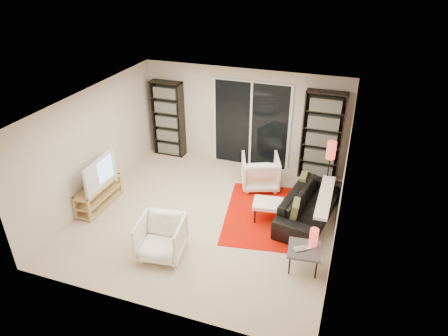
# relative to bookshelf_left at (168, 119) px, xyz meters

# --- Properties ---
(floor) EXTENTS (5.00, 5.00, 0.00)m
(floor) POSITION_rel_bookshelf_left_xyz_m (1.95, -2.33, -0.98)
(floor) COLOR beige
(floor) RESTS_ON ground
(wall_back) EXTENTS (5.00, 0.02, 2.40)m
(wall_back) POSITION_rel_bookshelf_left_xyz_m (1.95, 0.17, 0.22)
(wall_back) COLOR beige
(wall_back) RESTS_ON ground
(wall_front) EXTENTS (5.00, 0.02, 2.40)m
(wall_front) POSITION_rel_bookshelf_left_xyz_m (1.95, -4.83, 0.22)
(wall_front) COLOR beige
(wall_front) RESTS_ON ground
(wall_left) EXTENTS (0.02, 5.00, 2.40)m
(wall_left) POSITION_rel_bookshelf_left_xyz_m (-0.55, -2.33, 0.22)
(wall_left) COLOR beige
(wall_left) RESTS_ON ground
(wall_right) EXTENTS (0.02, 5.00, 2.40)m
(wall_right) POSITION_rel_bookshelf_left_xyz_m (4.45, -2.33, 0.22)
(wall_right) COLOR beige
(wall_right) RESTS_ON ground
(ceiling) EXTENTS (5.00, 5.00, 0.02)m
(ceiling) POSITION_rel_bookshelf_left_xyz_m (1.95, -2.33, 1.42)
(ceiling) COLOR white
(ceiling) RESTS_ON wall_back
(sliding_door) EXTENTS (1.92, 0.08, 2.16)m
(sliding_door) POSITION_rel_bookshelf_left_xyz_m (2.15, 0.13, 0.07)
(sliding_door) COLOR white
(sliding_door) RESTS_ON ground
(bookshelf_left) EXTENTS (0.80, 0.30, 1.95)m
(bookshelf_left) POSITION_rel_bookshelf_left_xyz_m (0.00, 0.00, 0.00)
(bookshelf_left) COLOR black
(bookshelf_left) RESTS_ON ground
(bookshelf_right) EXTENTS (0.90, 0.30, 2.10)m
(bookshelf_right) POSITION_rel_bookshelf_left_xyz_m (3.85, -0.00, 0.07)
(bookshelf_right) COLOR black
(bookshelf_right) RESTS_ON ground
(tv_stand) EXTENTS (0.39, 1.21, 0.50)m
(tv_stand) POSITION_rel_bookshelf_left_xyz_m (-0.34, -2.72, -0.71)
(tv_stand) COLOR tan
(tv_stand) RESTS_ON floor
(tv) EXTENTS (0.19, 1.09, 0.62)m
(tv) POSITION_rel_bookshelf_left_xyz_m (-0.32, -2.72, -0.16)
(tv) COLOR black
(tv) RESTS_ON tv_stand
(rug) EXTENTS (2.00, 2.49, 0.01)m
(rug) POSITION_rel_bookshelf_left_xyz_m (3.09, -1.91, -0.97)
(rug) COLOR #CB0E00
(rug) RESTS_ON floor
(sofa) EXTENTS (1.15, 2.16, 0.60)m
(sofa) POSITION_rel_bookshelf_left_xyz_m (3.90, -1.73, -0.68)
(sofa) COLOR black
(sofa) RESTS_ON floor
(armchair_back) EXTENTS (1.04, 1.05, 0.76)m
(armchair_back) POSITION_rel_bookshelf_left_xyz_m (2.66, -0.86, -0.60)
(armchair_back) COLOR white
(armchair_back) RESTS_ON floor
(armchair_front) EXTENTS (0.87, 0.89, 0.72)m
(armchair_front) POSITION_rel_bookshelf_left_xyz_m (1.60, -3.67, -0.62)
(armchair_front) COLOR white
(armchair_front) RESTS_ON floor
(ottoman) EXTENTS (0.64, 0.55, 0.40)m
(ottoman) POSITION_rel_bookshelf_left_xyz_m (3.12, -2.04, -0.63)
(ottoman) COLOR white
(ottoman) RESTS_ON floor
(side_table) EXTENTS (0.59, 0.59, 0.40)m
(side_table) POSITION_rel_bookshelf_left_xyz_m (4.02, -3.21, -0.61)
(side_table) COLOR #434348
(side_table) RESTS_ON floor
(laptop) EXTENTS (0.36, 0.34, 0.02)m
(laptop) POSITION_rel_bookshelf_left_xyz_m (4.01, -3.25, -0.56)
(laptop) COLOR silver
(laptop) RESTS_ON side_table
(table_lamp) EXTENTS (0.14, 0.14, 0.33)m
(table_lamp) POSITION_rel_bookshelf_left_xyz_m (4.13, -3.06, -0.41)
(table_lamp) COLOR #EE4034
(table_lamp) RESTS_ON side_table
(floor_lamp) EXTENTS (0.21, 0.21, 1.38)m
(floor_lamp) POSITION_rel_bookshelf_left_xyz_m (4.13, -0.95, 0.08)
(floor_lamp) COLOR black
(floor_lamp) RESTS_ON floor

